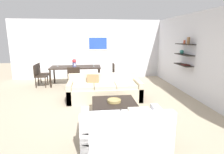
# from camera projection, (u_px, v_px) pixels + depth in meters

# --- Properties ---
(ground_plane) EXTENTS (18.00, 18.00, 0.00)m
(ground_plane) POSITION_uv_depth(u_px,v_px,m) (102.00, 103.00, 5.51)
(ground_plane) COLOR tan
(back_wall_unit) EXTENTS (8.40, 0.09, 2.70)m
(back_wall_unit) POSITION_uv_depth(u_px,v_px,m) (103.00, 49.00, 8.66)
(back_wall_unit) COLOR silver
(back_wall_unit) RESTS_ON ground
(right_wall_shelf_unit) EXTENTS (0.34, 8.20, 2.70)m
(right_wall_shelf_unit) POSITION_uv_depth(u_px,v_px,m) (190.00, 55.00, 6.13)
(right_wall_shelf_unit) COLOR silver
(right_wall_shelf_unit) RESTS_ON ground
(sofa_beige) EXTENTS (2.26, 0.90, 0.78)m
(sofa_beige) POSITION_uv_depth(u_px,v_px,m) (104.00, 90.00, 5.78)
(sofa_beige) COLOR beige
(sofa_beige) RESTS_ON ground
(loveseat_white) EXTENTS (1.55, 0.90, 0.78)m
(loveseat_white) POSITION_uv_depth(u_px,v_px,m) (124.00, 130.00, 3.34)
(loveseat_white) COLOR white
(loveseat_white) RESTS_ON ground
(coffee_table) EXTENTS (1.07, 0.98, 0.38)m
(coffee_table) POSITION_uv_depth(u_px,v_px,m) (114.00, 109.00, 4.58)
(coffee_table) COLOR black
(coffee_table) RESTS_ON ground
(decorative_bowl) EXTENTS (0.34, 0.34, 0.06)m
(decorative_bowl) POSITION_uv_depth(u_px,v_px,m) (114.00, 101.00, 4.53)
(decorative_bowl) COLOR #99844C
(decorative_bowl) RESTS_ON coffee_table
(dining_table) EXTENTS (2.01, 0.87, 0.75)m
(dining_table) POSITION_uv_depth(u_px,v_px,m) (76.00, 68.00, 7.46)
(dining_table) COLOR black
(dining_table) RESTS_ON ground
(dining_chair_foot) EXTENTS (0.44, 0.44, 0.88)m
(dining_chair_foot) POSITION_uv_depth(u_px,v_px,m) (74.00, 77.00, 6.68)
(dining_chair_foot) COLOR black
(dining_chair_foot) RESTS_ON ground
(dining_chair_right_near) EXTENTS (0.44, 0.44, 0.88)m
(dining_chair_right_near) POSITION_uv_depth(u_px,v_px,m) (111.00, 73.00, 7.47)
(dining_chair_right_near) COLOR black
(dining_chair_right_near) RESTS_ON ground
(dining_chair_left_far) EXTENTS (0.44, 0.44, 0.88)m
(dining_chair_left_far) POSITION_uv_depth(u_px,v_px,m) (41.00, 72.00, 7.53)
(dining_chair_left_far) COLOR black
(dining_chair_left_far) RESTS_ON ground
(dining_chair_left_near) EXTENTS (0.44, 0.44, 0.88)m
(dining_chair_left_near) POSITION_uv_depth(u_px,v_px,m) (39.00, 74.00, 7.15)
(dining_chair_left_near) COLOR black
(dining_chair_left_near) RESTS_ON ground
(wine_glass_left_far) EXTENTS (0.06, 0.06, 0.17)m
(wine_glass_left_far) POSITION_uv_depth(u_px,v_px,m) (58.00, 64.00, 7.44)
(wine_glass_left_far) COLOR silver
(wine_glass_left_far) RESTS_ON dining_table
(wine_glass_foot) EXTENTS (0.07, 0.07, 0.18)m
(wine_glass_foot) POSITION_uv_depth(u_px,v_px,m) (75.00, 65.00, 7.05)
(wine_glass_foot) COLOR silver
(wine_glass_foot) RESTS_ON dining_table
(wine_glass_right_near) EXTENTS (0.07, 0.07, 0.15)m
(wine_glass_right_near) POSITION_uv_depth(u_px,v_px,m) (94.00, 64.00, 7.40)
(wine_glass_right_near) COLOR silver
(wine_glass_right_near) RESTS_ON dining_table
(centerpiece_vase) EXTENTS (0.16, 0.16, 0.32)m
(centerpiece_vase) POSITION_uv_depth(u_px,v_px,m) (74.00, 63.00, 7.37)
(centerpiece_vase) COLOR #4C518C
(centerpiece_vase) RESTS_ON dining_table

